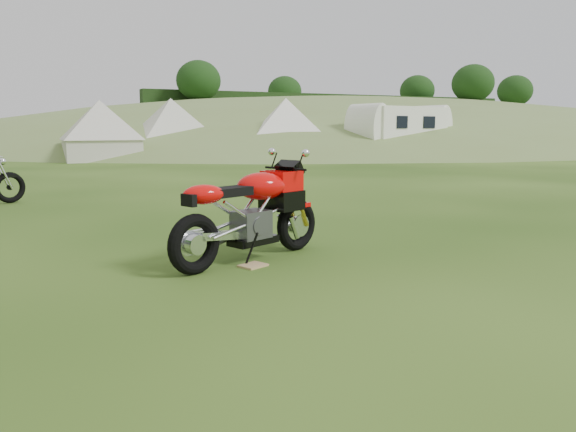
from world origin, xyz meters
name	(u,v)px	position (x,y,z in m)	size (l,w,h in m)	color
ground	(337,274)	(0.00, 0.00, 0.00)	(120.00, 120.00, 0.00)	#1F3D0D
hillside	(341,142)	(24.00, 40.00, 0.00)	(80.00, 64.00, 8.00)	olive
hedgerow	(341,142)	(24.00, 40.00, 0.00)	(36.00, 1.20, 8.60)	black
sport_motorcycle	(250,206)	(-0.59, 0.87, 0.60)	(2.02, 0.50, 1.21)	red
plywood_board	(253,265)	(-0.65, 0.63, 0.01)	(0.27, 0.21, 0.02)	tan
tent_left	(101,130)	(0.40, 20.48, 1.29)	(2.98, 2.98, 2.59)	beige
tent_mid	(172,128)	(3.84, 22.05, 1.36)	(3.13, 3.13, 2.71)	beige
tent_right	(286,128)	(8.58, 19.33, 1.35)	(3.12, 3.12, 2.70)	white
caravan	(400,132)	(13.38, 17.02, 1.20)	(5.12, 2.29, 2.40)	white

